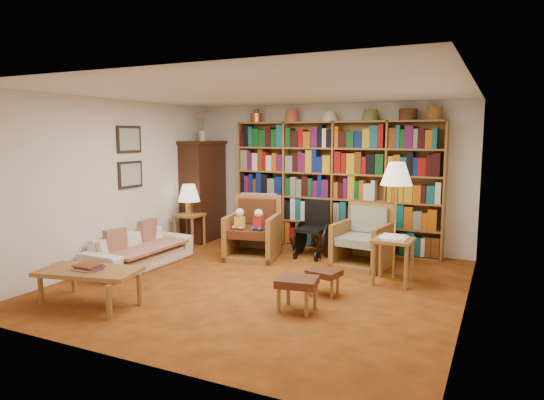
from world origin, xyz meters
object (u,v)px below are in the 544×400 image
Objects in this scene: armchair_leather at (256,232)px; armchair_sage at (364,242)px; footstool_a at (324,274)px; footstool_b at (297,284)px; floor_lamp at (396,179)px; sofa at (139,250)px; coffee_table at (89,273)px; side_table_lamp at (190,222)px; side_table_papers at (393,246)px; wheelchair at (314,230)px.

armchair_sage is (1.72, 0.24, -0.05)m from armchair_leather.
footstool_a is 0.84× the size of footstool_b.
floor_lamp is 1.67m from footstool_a.
sofa is at bearing -152.81° from armchair_sage.
armchair_sage reaches higher than coffee_table.
side_table_lamp is at bearing -177.99° from armchair_sage.
armchair_sage is 0.58× the size of floor_lamp.
coffee_table is at bearing -158.90° from footstool_b.
floor_lamp is 3.79× the size of footstool_a.
side_table_papers is (2.31, -0.49, 0.10)m from armchair_leather.
sofa is 3.70m from side_table_papers.
armchair_sage is 1.45× the size of side_table_papers.
floor_lamp reaches higher than side_table_lamp.
side_table_papers is (3.60, 0.81, 0.25)m from sofa.
sofa is at bearing -139.55° from wheelchair.
footstool_a is at bearing -92.55° from armchair_sage.
armchair_sage is 0.95m from side_table_papers.
side_table_papers is at bearing 38.16° from coffee_table.
footstool_a is (-0.66, -0.85, -0.24)m from side_table_papers.
coffee_table reaches higher than footstool_b.
coffee_table is at bearing -147.13° from footstool_a.
side_table_papers is at bearing -11.98° from armchair_leather.
side_table_lamp is at bearing -170.66° from wheelchair.
footstool_a is at bearing -128.03° from side_table_papers.
wheelchair is at bearing 31.25° from armchair_leather.
wheelchair reaches higher than sofa.
floor_lamp reaches higher than footstool_a.
side_table_lamp is 0.64× the size of wheelchair.
side_table_lamp is at bearing 154.16° from footstool_a.
wheelchair is at bearing -48.17° from sofa.
footstool_a is at bearing 81.91° from footstool_b.
armchair_leather is at bearing 76.38° from coffee_table.
wheelchair reaches higher than footstool_b.
armchair_sage is 0.75× the size of coffee_table.
armchair_leather is 1.58× the size of side_table_papers.
wheelchair reaches higher than footstool_a.
armchair_sage reaches higher than sofa.
coffee_table reaches higher than footstool_a.
footstool_b is (2.95, -2.12, -0.14)m from side_table_lamp.
side_table_papers is at bearing 51.97° from footstool_a.
side_table_lamp is 1.38× the size of footstool_a.
side_table_lamp is 3.81m from floor_lamp.
side_table_lamp is 0.92× the size of side_table_papers.
side_table_lamp is 3.63m from footstool_b.
floor_lamp is (3.67, -0.40, 0.94)m from side_table_lamp.
armchair_leather reaches higher than side_table_lamp.
floor_lamp is at bearing 67.14° from footstool_b.
floor_lamp is (3.57, 1.03, 1.13)m from sofa.
armchair_leather is at bearing 140.96° from footstool_a.
footstool_b is (-0.09, -0.64, 0.05)m from footstool_a.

